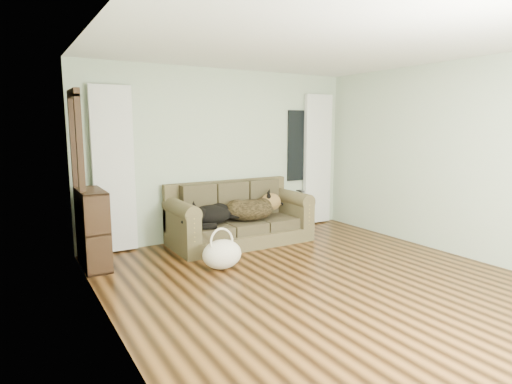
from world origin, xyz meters
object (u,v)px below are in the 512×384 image
dog_black_lab (208,216)px  bookshelf (93,227)px  dog_shepherd (252,210)px  tote_bag (222,256)px  sofa (240,213)px

dog_black_lab → bookshelf: size_ratio=0.69×
dog_shepherd → tote_bag: bearing=58.1°
dog_black_lab → tote_bag: dog_black_lab is taller
dog_shepherd → bookshelf: bookshelf is taller
dog_black_lab → bookshelf: (-1.55, 0.01, 0.02)m
sofa → bookshelf: bookshelf is taller
sofa → tote_bag: size_ratio=4.13×
dog_black_lab → dog_shepherd: dog_shepherd is taller
sofa → bookshelf: 2.09m
tote_bag → bookshelf: bearing=146.6°
dog_shepherd → bookshelf: (-2.25, 0.03, 0.01)m
sofa → dog_shepherd: bearing=-23.3°
dog_black_lab → tote_bag: (-0.21, -0.87, -0.32)m
dog_black_lab → tote_bag: 0.95m
tote_bag → bookshelf: (-1.34, 0.88, 0.34)m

